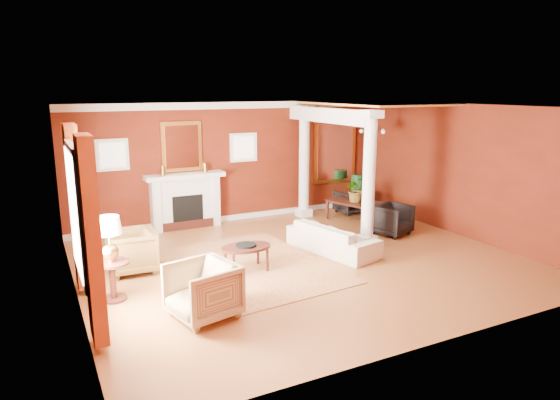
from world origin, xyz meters
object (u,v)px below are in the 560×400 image
sofa (333,233)px  side_table (110,246)px  armchair_leopard (131,249)px  dining_table (358,205)px  armchair_stripe (203,288)px  coffee_table (246,248)px

sofa → side_table: 4.37m
armchair_leopard → dining_table: (5.63, 1.05, -0.02)m
side_table → armchair_stripe: bearing=-48.7°
armchair_leopard → armchair_stripe: armchair_stripe is taller
coffee_table → side_table: (-2.34, -0.24, 0.46)m
sofa → coffee_table: bearing=82.8°
armchair_stripe → dining_table: 6.08m
armchair_stripe → dining_table: size_ratio=0.61×
coffee_table → side_table: size_ratio=0.69×
sofa → side_table: (-4.31, -0.45, 0.50)m
armchair_leopard → armchair_stripe: (0.57, -2.31, 0.02)m
coffee_table → armchair_leopard: bearing=154.8°
side_table → sofa: bearing=6.0°
dining_table → coffee_table: bearing=98.5°
armchair_stripe → dining_table: bearing=110.7°
armchair_leopard → coffee_table: size_ratio=0.92×
armchair_leopard → coffee_table: bearing=67.5°
armchair_leopard → side_table: 1.30m
coffee_table → side_table: 2.40m
sofa → armchair_stripe: bearing=103.6°
coffee_table → dining_table: bearing=26.9°
armchair_stripe → dining_table: (5.07, 3.36, -0.04)m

